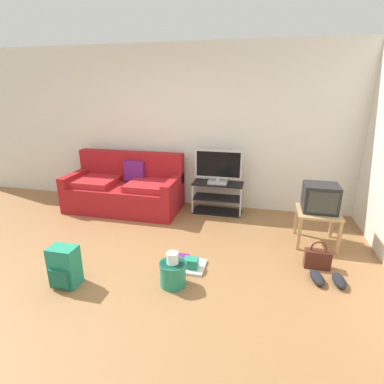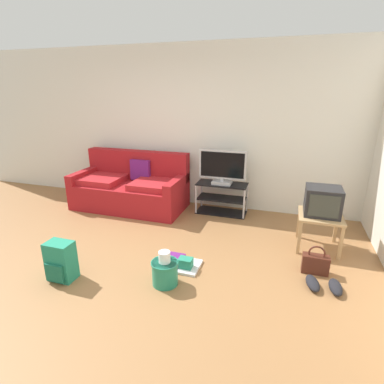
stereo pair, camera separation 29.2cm
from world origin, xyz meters
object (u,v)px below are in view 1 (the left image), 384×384
Objects in this scene: tv_stand at (218,198)px; backpack at (65,267)px; couch at (125,189)px; handbag at (317,258)px; flat_tv at (218,167)px; crt_tv at (320,198)px; floor_tray at (184,263)px; side_table at (318,216)px; cleaning_bucket at (173,272)px; sneakers_pair at (328,279)px.

backpack is (-1.25, -2.38, -0.04)m from tv_stand.
couch is 5.63× the size of handbag.
crt_tv is (1.46, -0.75, -0.14)m from flat_tv.
tv_stand is 1.78m from floor_tray.
couch is 2.31× the size of tv_stand.
flat_tv is at bearing 152.36° from side_table.
crt_tv is at bearing 90.00° from side_table.
cleaning_bucket is at bearing -139.98° from side_table.
side_table is 0.99m from sneakers_pair.
backpack is (-2.70, -1.60, -0.18)m from side_table.
backpack reaches higher than handbag.
flat_tv is at bearing 77.78° from backpack.
couch is 1.59m from tv_stand.
couch reaches higher than backpack.
cleaning_bucket is at bearing -139.64° from crt_tv.
couch is at bearing 133.08° from floor_tray.
flat_tv is 2.20m from cleaning_bucket.
handbag is 0.72× the size of floor_tray.
tv_stand is 2.26m from sneakers_pair.
side_table is at bearing 31.84° from floor_tray.
sneakers_pair is at bearing -89.05° from side_table.
side_table is at bearing 84.58° from handbag.
crt_tv is at bearing 40.36° from cleaning_bucket.
couch is 4.97× the size of cleaning_bucket.
cleaning_bucket reaches higher than handbag.
cleaning_bucket is at bearing -93.77° from tv_stand.
floor_tray is at bearing -147.73° from crt_tv.
flat_tv reaches higher than cleaning_bucket.
sneakers_pair is 0.82× the size of floor_tray.
cleaning_bucket reaches higher than floor_tray.
couch reaches higher than tv_stand.
backpack is 2.81m from sneakers_pair.
crt_tv is 1.95m from floor_tray.
flat_tv is at bearing 86.29° from floor_tray.
tv_stand is at bearing 86.23° from cleaning_bucket.
tv_stand is at bearing 152.17° from crt_tv.
handbag is (-0.06, -0.65, -0.53)m from crt_tv.
cleaning_bucket reaches higher than sneakers_pair.
tv_stand is 1.54× the size of side_table.
cleaning_bucket is 0.99× the size of sneakers_pair.
flat_tv is at bearing 6.02° from couch.
side_table is 3.15m from backpack.
backpack is 1.29× the size of handbag.
handbag is at bearing -44.93° from flat_tv.
flat_tv is 2.08m from handbag.
side_table is 1.22× the size of backpack.
couch reaches higher than handbag.
couch reaches higher than floor_tray.
crt_tv is 0.84m from handbag.
cleaning_bucket is 0.81× the size of floor_tray.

